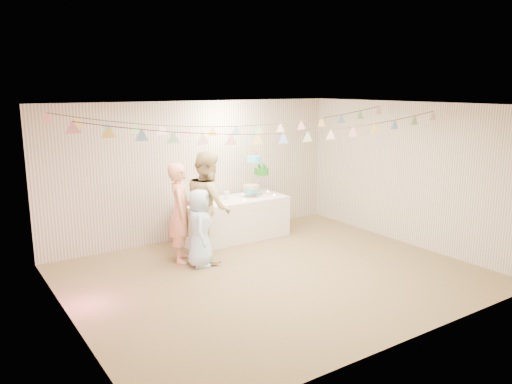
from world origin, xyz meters
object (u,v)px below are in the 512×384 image
table (234,219)px  person_adult_b (208,206)px  person_adult_a (181,213)px  cake_stand (256,176)px  person_child (200,228)px

table → person_adult_b: (-0.93, -0.73, 0.53)m
person_adult_a → person_adult_b: bearing=-81.6°
table → person_adult_a: (-1.37, -0.59, 0.44)m
cake_stand → person_adult_a: size_ratio=0.49×
table → person_adult_a: person_adult_a is taller
person_adult_a → person_child: (0.15, -0.37, -0.19)m
person_adult_b → person_child: person_adult_b is taller
person_adult_b → person_child: bearing=144.3°
person_adult_a → person_adult_b: size_ratio=0.90×
person_adult_b → person_child: size_ratio=1.44×
person_adult_b → person_adult_a: bearing=87.5°
table → person_adult_b: person_adult_b is taller
person_adult_a → person_child: 0.45m
table → person_adult_b: bearing=-141.7°
person_child → person_adult_a: bearing=50.4°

